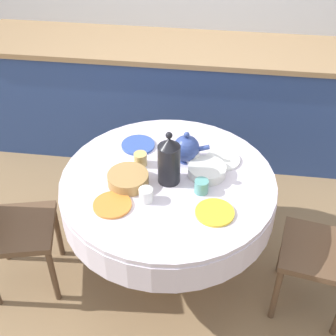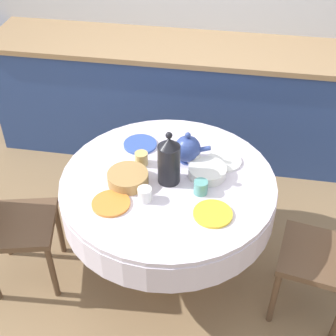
# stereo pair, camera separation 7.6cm
# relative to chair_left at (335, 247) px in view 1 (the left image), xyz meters

# --- Properties ---
(ground_plane) EXTENTS (12.00, 12.00, 0.00)m
(ground_plane) POSITION_rel_chair_left_xyz_m (-0.93, 0.16, -0.51)
(ground_plane) COLOR #8E704C
(kitchen_counter) EXTENTS (3.24, 0.64, 0.93)m
(kitchen_counter) POSITION_rel_chair_left_xyz_m (-0.93, 1.50, -0.04)
(kitchen_counter) COLOR #2D4784
(kitchen_counter) RESTS_ON ground_plane
(dining_table) EXTENTS (1.21, 1.21, 0.74)m
(dining_table) POSITION_rel_chair_left_xyz_m (-0.93, 0.16, 0.11)
(dining_table) COLOR tan
(dining_table) RESTS_ON ground_plane
(chair_left) EXTENTS (0.46, 0.46, 0.90)m
(chair_left) POSITION_rel_chair_left_xyz_m (0.00, 0.00, 0.00)
(chair_left) COLOR brown
(chair_left) RESTS_ON ground_plane
(chair_right) EXTENTS (0.48, 0.48, 0.90)m
(chair_right) POSITION_rel_chair_left_xyz_m (-1.85, -0.06, 0.00)
(chair_right) COLOR brown
(chair_right) RESTS_ON ground_plane
(plate_near_left) EXTENTS (0.20, 0.20, 0.01)m
(plate_near_left) POSITION_rel_chair_left_xyz_m (-1.19, -0.08, 0.24)
(plate_near_left) COLOR orange
(plate_near_left) RESTS_ON dining_table
(cup_near_left) EXTENTS (0.08, 0.08, 0.08)m
(cup_near_left) POSITION_rel_chair_left_xyz_m (-1.02, -0.02, 0.28)
(cup_near_left) COLOR white
(cup_near_left) RESTS_ON dining_table
(plate_near_right) EXTENTS (0.20, 0.20, 0.01)m
(plate_near_right) POSITION_rel_chair_left_xyz_m (-0.66, -0.07, 0.24)
(plate_near_right) COLOR yellow
(plate_near_right) RESTS_ON dining_table
(cup_near_right) EXTENTS (0.08, 0.08, 0.08)m
(cup_near_right) POSITION_rel_chair_left_xyz_m (-0.74, 0.09, 0.28)
(cup_near_right) COLOR #5BA39E
(cup_near_right) RESTS_ON dining_table
(plate_far_left) EXTENTS (0.20, 0.20, 0.01)m
(plate_far_left) POSITION_rel_chair_left_xyz_m (-1.15, 0.45, 0.24)
(plate_far_left) COLOR #3856AD
(plate_far_left) RESTS_ON dining_table
(cup_far_left) EXTENTS (0.08, 0.08, 0.08)m
(cup_far_left) POSITION_rel_chair_left_xyz_m (-1.10, 0.27, 0.28)
(cup_far_left) COLOR #DBB766
(cup_far_left) RESTS_ON dining_table
(plate_far_right) EXTENTS (0.20, 0.20, 0.01)m
(plate_far_right) POSITION_rel_chair_left_xyz_m (-0.64, 0.37, 0.24)
(plate_far_right) COLOR white
(plate_far_right) RESTS_ON dining_table
(cup_far_right) EXTENTS (0.08, 0.08, 0.08)m
(cup_far_right) POSITION_rel_chair_left_xyz_m (-0.81, 0.33, 0.28)
(cup_far_right) COLOR white
(cup_far_right) RESTS_ON dining_table
(coffee_carafe) EXTENTS (0.12, 0.12, 0.32)m
(coffee_carafe) POSITION_rel_chair_left_xyz_m (-0.92, 0.16, 0.38)
(coffee_carafe) COLOR black
(coffee_carafe) RESTS_ON dining_table
(teapot) EXTENTS (0.21, 0.15, 0.20)m
(teapot) POSITION_rel_chair_left_xyz_m (-0.85, 0.34, 0.33)
(teapot) COLOR #33478E
(teapot) RESTS_ON dining_table
(bread_basket) EXTENTS (0.22, 0.22, 0.07)m
(bread_basket) POSITION_rel_chair_left_xyz_m (-1.14, 0.10, 0.27)
(bread_basket) COLOR #AD844C
(bread_basket) RESTS_ON dining_table
(fruit_bowl) EXTENTS (0.21, 0.21, 0.05)m
(fruit_bowl) POSITION_rel_chair_left_xyz_m (-0.72, 0.24, 0.26)
(fruit_bowl) COLOR silver
(fruit_bowl) RESTS_ON dining_table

